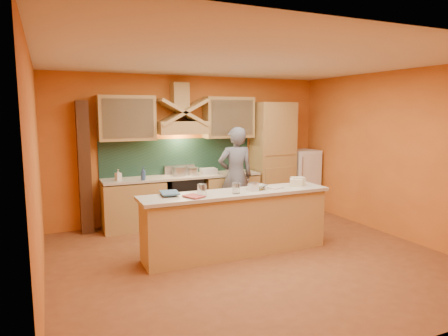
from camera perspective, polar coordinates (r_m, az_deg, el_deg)
name	(u,v)px	position (r m, az deg, el deg)	size (l,w,h in m)	color
floor	(251,259)	(5.95, 3.95, -12.78)	(5.50, 5.00, 0.01)	brown
ceiling	(253,61)	(5.61, 4.23, 15.04)	(5.50, 5.00, 0.01)	white
wall_back	(193,148)	(7.89, -4.51, 2.83)	(5.50, 0.02, 2.80)	orange
wall_front	(393,198)	(3.63, 23.04, -3.97)	(5.50, 0.02, 2.80)	orange
wall_left	(37,176)	(4.96, -25.21, -1.02)	(0.02, 5.00, 2.80)	orange
wall_right	(397,155)	(7.31, 23.46, 1.78)	(0.02, 5.00, 2.80)	orange
base_cabinet_left	(134,206)	(7.43, -12.79, -5.26)	(1.10, 0.60, 0.86)	tan
base_cabinet_right	(229,197)	(8.00, 0.69, -4.10)	(1.10, 0.60, 0.86)	tan
counter_top	(183,177)	(7.58, -5.85, -1.22)	(3.00, 0.62, 0.04)	beige
stove	(184,200)	(7.66, -5.80, -4.54)	(0.60, 0.58, 0.90)	black
backsplash	(178,157)	(7.80, -6.54, 1.63)	(3.00, 0.03, 0.70)	#17342A
range_hood	(182,128)	(7.53, -6.07, 5.76)	(0.92, 0.50, 0.24)	tan
hood_chimney	(180,96)	(7.62, -6.37, 10.15)	(0.30, 0.30, 0.50)	tan
upper_cabinet_left	(127,118)	(7.35, -13.76, 6.93)	(1.00, 0.35, 0.80)	tan
upper_cabinet_right	(229,117)	(7.96, 0.66, 7.23)	(1.00, 0.35, 0.80)	tan
pantry_column	(272,158)	(8.35, 6.94, 1.36)	(0.80, 0.60, 2.30)	tan
fridge	(302,180)	(8.83, 11.07, -1.65)	(0.58, 0.60, 1.30)	white
trim_column_left	(84,168)	(7.34, -19.33, 0.04)	(0.20, 0.30, 2.30)	#472816
island_body	(236,225)	(6.02, 1.79, -8.10)	(2.80, 0.55, 0.88)	tan
island_top	(237,193)	(5.91, 1.81, -3.62)	(2.90, 0.62, 0.05)	beige
person	(236,176)	(7.46, 1.67, -1.17)	(0.67, 0.44, 1.84)	slate
pot_large	(179,172)	(7.56, -6.38, -0.57)	(0.26, 0.26, 0.18)	#B9BBC1
pot_small	(193,173)	(7.61, -4.47, -0.65)	(0.20, 0.20, 0.13)	silver
soap_bottle_a	(118,175)	(7.20, -14.88, -0.95)	(0.09, 0.09, 0.20)	silver
soap_bottle_b	(143,174)	(7.14, -11.46, -0.79)	(0.09, 0.09, 0.24)	#2F4D83
bowl_back	(231,170)	(8.01, 0.95, -0.29)	(0.21, 0.21, 0.07)	white
dish_rack	(209,171)	(7.75, -2.22, -0.43)	(0.30, 0.23, 0.11)	silver
book_lower	(188,198)	(5.45, -5.11, -4.23)	(0.21, 0.28, 0.03)	#C24B45
book_upper	(161,193)	(5.67, -9.02, -3.60)	(0.25, 0.34, 0.03)	#40698E
jar_large	(202,190)	(5.58, -3.15, -3.17)	(0.13, 0.13, 0.17)	white
jar_small	(236,188)	(5.76, 1.73, -2.91)	(0.11, 0.11, 0.15)	silver
kitchen_scale	(254,187)	(5.97, 4.26, -2.74)	(0.13, 0.13, 0.11)	silver
mixing_bowl	(257,187)	(6.10, 4.73, -2.70)	(0.28, 0.28, 0.07)	white
cloth	(276,188)	(6.22, 7.38, -2.79)	(0.22, 0.16, 0.01)	beige
grocery_bag_a	(298,181)	(6.49, 10.50, -1.88)	(0.20, 0.16, 0.13)	beige
grocery_bag_b	(296,183)	(6.41, 10.26, -2.08)	(0.19, 0.15, 0.11)	beige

